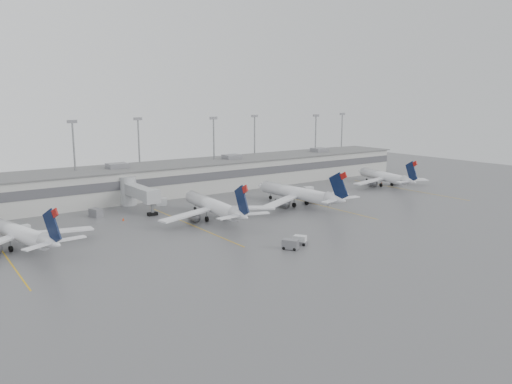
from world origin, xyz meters
TOP-DOWN VIEW (x-y plane):
  - ground at (0.00, 0.00)m, footprint 260.00×260.00m
  - terminal at (-0.01, 57.98)m, footprint 152.00×17.00m
  - light_masts at (0.00, 63.75)m, footprint 142.40×8.00m
  - jet_bridge_right at (-20.50, 45.72)m, footprint 4.00×17.20m
  - stand_markings at (-0.00, 24.00)m, footprint 105.25×40.00m
  - jet_far_left at (-49.57, 25.90)m, footprint 24.22×27.50m
  - jet_mid_left at (-11.34, 24.43)m, footprint 26.75×30.09m
  - jet_mid_right at (12.85, 24.86)m, footprint 27.41×30.80m
  - jet_far_right at (52.20, 31.19)m, footprint 24.43×27.71m
  - baggage_tug at (-8.54, -0.46)m, footprint 2.68×3.01m
  - baggage_cart at (-11.74, -1.66)m, footprint 2.75×3.13m
  - gse_uld_a at (-47.41, 35.35)m, footprint 2.82×2.08m
  - gse_uld_b at (-14.17, 44.79)m, footprint 2.99×2.55m
  - gse_uld_c at (25.94, 36.16)m, footprint 2.68×1.97m
  - gse_loader at (-31.16, 42.06)m, footprint 2.63×3.36m
  - cone_b at (-27.59, 35.21)m, footprint 0.43×0.43m
  - cone_c at (8.21, 41.38)m, footprint 0.44×0.44m
  - cone_d at (53.67, 33.92)m, footprint 0.45×0.45m

SIDE VIEW (x-z plane):
  - ground at x=0.00m, z-range 0.00..0.00m
  - stand_markings at x=0.00m, z-range 0.00..0.01m
  - cone_b at x=-27.59m, z-range 0.00..0.68m
  - cone_c at x=8.21m, z-range 0.00..0.70m
  - cone_d at x=53.67m, z-range 0.00..0.72m
  - baggage_tug at x=-8.54m, z-range -0.18..1.47m
  - gse_uld_c at x=25.94m, z-range 0.00..1.76m
  - gse_uld_b at x=-14.17m, z-range 0.00..1.79m
  - baggage_cart at x=-11.74m, z-range 0.04..1.78m
  - gse_loader at x=-31.16m, z-range 0.00..1.85m
  - gse_uld_a at x=-47.41m, z-range 0.00..1.85m
  - jet_far_left at x=-49.57m, z-range -1.72..7.36m
  - jet_far_right at x=52.20m, z-range -1.73..7.39m
  - jet_mid_left at x=-11.34m, z-range -1.84..7.89m
  - jet_mid_right at x=12.85m, z-range -1.88..8.07m
  - jet_bridge_right at x=-20.50m, z-range 0.37..7.37m
  - terminal at x=-0.01m, z-range -0.55..8.90m
  - light_masts at x=0.00m, z-range 1.73..22.33m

